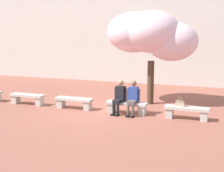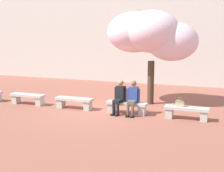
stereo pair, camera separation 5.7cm
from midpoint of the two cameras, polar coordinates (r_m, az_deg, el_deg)
The scene contains 10 objects.
ground_plane at distance 12.33m, azimuth -2.41°, elevation -4.61°, with size 100.00×100.00×0.00m, color #8E5142.
building_facade at distance 20.70m, azimuth 7.52°, elevation 11.72°, with size 28.00×4.00×7.58m, color beige.
stone_bench_near_west at distance 13.88m, azimuth -15.31°, elevation -2.08°, with size 1.55×0.43×0.45m.
stone_bench_center at distance 12.73m, azimuth -7.08°, elevation -2.86°, with size 1.55×0.43×0.45m.
stone_bench_near_east at distance 11.89m, azimuth 2.57°, elevation -3.70°, with size 1.55×0.43×0.45m.
stone_bench_east_end at distance 11.43m, azimuth 13.34°, elevation -4.51°, with size 1.55×0.43×0.45m.
person_seated_left at distance 11.83m, azimuth 1.27°, elevation -1.75°, with size 0.51×0.72×1.29m.
person_seated_right at distance 11.67m, azimuth 3.70°, elevation -1.93°, with size 0.51×0.68×1.29m.
handbag at distance 11.41m, azimuth 12.18°, elevation -3.02°, with size 0.30×0.15×0.34m.
cherry_tree_main at distance 13.48m, azimuth 6.87°, elevation 9.34°, with size 3.89×2.72×3.99m.
Camera 1 is at (4.59, -11.02, 3.07)m, focal length 50.00 mm.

